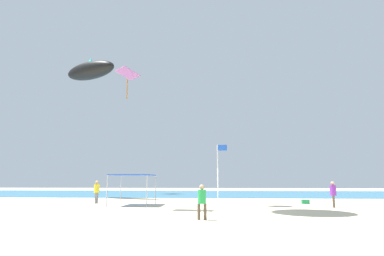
# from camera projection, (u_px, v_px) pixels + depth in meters

# --- Properties ---
(ground) EXTENTS (110.00, 110.00, 0.10)m
(ground) POSITION_uv_depth(u_px,v_px,m) (220.00, 214.00, 18.75)
(ground) COLOR beige
(ocean_strip) EXTENTS (110.00, 22.35, 0.03)m
(ocean_strip) POSITION_uv_depth(u_px,v_px,m) (217.00, 194.00, 44.32)
(ocean_strip) COLOR teal
(ocean_strip) RESTS_ON ground
(canopy_tent) EXTENTS (2.81, 3.40, 2.20)m
(canopy_tent) POSITION_uv_depth(u_px,v_px,m) (133.00, 176.00, 24.48)
(canopy_tent) COLOR #B2B2B7
(canopy_tent) RESTS_ON ground
(person_near_tent) EXTENTS (0.42, 0.47, 1.76)m
(person_near_tent) POSITION_uv_depth(u_px,v_px,m) (97.00, 190.00, 26.25)
(person_near_tent) COLOR slate
(person_near_tent) RESTS_ON ground
(person_leftmost) EXTENTS (0.43, 0.38, 1.61)m
(person_leftmost) POSITION_uv_depth(u_px,v_px,m) (202.00, 199.00, 15.51)
(person_leftmost) COLOR brown
(person_leftmost) RESTS_ON ground
(person_central) EXTENTS (0.41, 0.44, 1.71)m
(person_central) POSITION_uv_depth(u_px,v_px,m) (333.00, 192.00, 22.34)
(person_central) COLOR brown
(person_central) RESTS_ON ground
(banner_flag) EXTENTS (0.61, 0.06, 3.92)m
(banner_flag) POSITION_uv_depth(u_px,v_px,m) (219.00, 171.00, 20.12)
(banner_flag) COLOR silver
(banner_flag) RESTS_ON ground
(cooler_box) EXTENTS (0.57, 0.37, 0.35)m
(cooler_box) POSITION_uv_depth(u_px,v_px,m) (305.00, 202.00, 25.58)
(cooler_box) COLOR #1E8C4C
(cooler_box) RESTS_ON ground
(kite_diamond_pink) EXTENTS (3.78, 3.79, 4.15)m
(kite_diamond_pink) POSITION_uv_depth(u_px,v_px,m) (128.00, 75.00, 46.75)
(kite_diamond_pink) COLOR pink
(kite_inflatable_black) EXTENTS (6.85, 4.76, 2.49)m
(kite_inflatable_black) POSITION_uv_depth(u_px,v_px,m) (90.00, 70.00, 35.98)
(kite_inflatable_black) COLOR black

